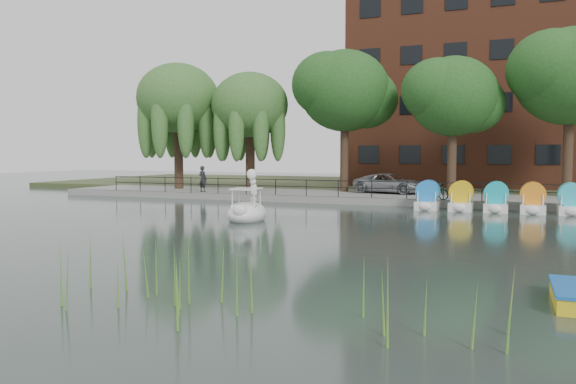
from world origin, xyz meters
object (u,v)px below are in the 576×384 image
Objects in this scene: bicycle at (434,191)px; swan_boat at (247,209)px; pedestrian at (203,177)px; minivan at (390,182)px.

swan_boat is at bearing 160.93° from bicycle.
swan_boat is (-6.88, -9.45, -0.41)m from bicycle.
swan_boat reaches higher than bicycle.
pedestrian is 13.00m from swan_boat.
swan_boat is (-3.62, -13.44, -0.63)m from minivan.
minivan is 1.79× the size of swan_boat.
bicycle is (3.26, -3.99, -0.23)m from minivan.
pedestrian is at bearing 118.09° from swan_boat.
swan_boat is at bearing 176.09° from minivan.
minivan is 5.16m from bicycle.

